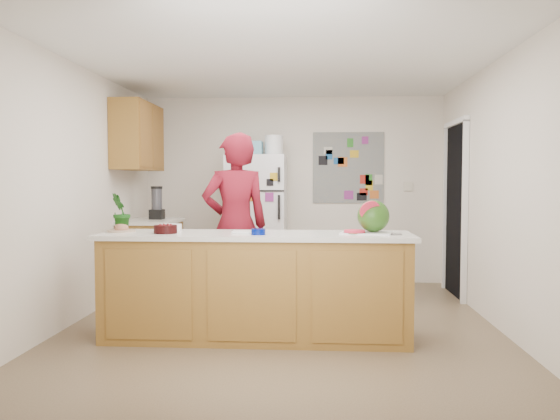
# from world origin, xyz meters

# --- Properties ---
(floor) EXTENTS (4.00, 4.50, 0.02)m
(floor) POSITION_xyz_m (0.00, 0.00, -0.01)
(floor) COLOR brown
(floor) RESTS_ON ground
(wall_back) EXTENTS (4.00, 0.02, 2.50)m
(wall_back) POSITION_xyz_m (0.00, 2.26, 1.25)
(wall_back) COLOR beige
(wall_back) RESTS_ON ground
(wall_left) EXTENTS (0.02, 4.50, 2.50)m
(wall_left) POSITION_xyz_m (-2.01, 0.00, 1.25)
(wall_left) COLOR beige
(wall_left) RESTS_ON ground
(wall_right) EXTENTS (0.02, 4.50, 2.50)m
(wall_right) POSITION_xyz_m (2.01, 0.00, 1.25)
(wall_right) COLOR beige
(wall_right) RESTS_ON ground
(ceiling) EXTENTS (4.00, 4.50, 0.02)m
(ceiling) POSITION_xyz_m (0.00, 0.00, 2.51)
(ceiling) COLOR white
(ceiling) RESTS_ON wall_back
(doorway) EXTENTS (0.03, 0.85, 2.04)m
(doorway) POSITION_xyz_m (1.99, 1.45, 1.02)
(doorway) COLOR black
(doorway) RESTS_ON ground
(peninsula_base) EXTENTS (2.60, 0.62, 0.88)m
(peninsula_base) POSITION_xyz_m (-0.20, -0.50, 0.44)
(peninsula_base) COLOR brown
(peninsula_base) RESTS_ON floor
(peninsula_top) EXTENTS (2.68, 0.70, 0.04)m
(peninsula_top) POSITION_xyz_m (-0.20, -0.50, 0.90)
(peninsula_top) COLOR silver
(peninsula_top) RESTS_ON peninsula_base
(side_counter_base) EXTENTS (0.60, 0.80, 0.86)m
(side_counter_base) POSITION_xyz_m (-1.69, 1.35, 0.43)
(side_counter_base) COLOR brown
(side_counter_base) RESTS_ON floor
(side_counter_top) EXTENTS (0.64, 0.84, 0.04)m
(side_counter_top) POSITION_xyz_m (-1.69, 1.35, 0.88)
(side_counter_top) COLOR silver
(side_counter_top) RESTS_ON side_counter_base
(upper_cabinets) EXTENTS (0.35, 1.00, 0.80)m
(upper_cabinets) POSITION_xyz_m (-1.82, 1.30, 1.90)
(upper_cabinets) COLOR brown
(upper_cabinets) RESTS_ON wall_left
(refrigerator) EXTENTS (0.75, 0.70, 1.70)m
(refrigerator) POSITION_xyz_m (-0.45, 1.88, 0.85)
(refrigerator) COLOR silver
(refrigerator) RESTS_ON floor
(fridge_top_bin) EXTENTS (0.35, 0.28, 0.18)m
(fridge_top_bin) POSITION_xyz_m (-0.55, 1.88, 1.79)
(fridge_top_bin) COLOR #5999B2
(fridge_top_bin) RESTS_ON refrigerator
(photo_collage) EXTENTS (0.95, 0.01, 0.95)m
(photo_collage) POSITION_xyz_m (0.75, 2.24, 1.55)
(photo_collage) COLOR slate
(photo_collage) RESTS_ON wall_back
(person) EXTENTS (0.78, 0.65, 1.84)m
(person) POSITION_xyz_m (-0.49, 0.26, 0.92)
(person) COLOR maroon
(person) RESTS_ON floor
(blender_appliance) EXTENTS (0.13, 0.13, 0.38)m
(blender_appliance) POSITION_xyz_m (-1.64, 1.44, 1.09)
(blender_appliance) COLOR black
(blender_appliance) RESTS_ON side_counter_top
(cutting_board) EXTENTS (0.48, 0.40, 0.01)m
(cutting_board) POSITION_xyz_m (0.75, -0.47, 0.93)
(cutting_board) COLOR white
(cutting_board) RESTS_ON peninsula_top
(watermelon) EXTENTS (0.27, 0.27, 0.27)m
(watermelon) POSITION_xyz_m (0.81, -0.45, 1.07)
(watermelon) COLOR #2C611B
(watermelon) RESTS_ON cutting_board
(watermelon_slice) EXTENTS (0.18, 0.18, 0.02)m
(watermelon_slice) POSITION_xyz_m (0.64, -0.52, 0.94)
(watermelon_slice) COLOR red
(watermelon_slice) RESTS_ON cutting_board
(cherry_bowl) EXTENTS (0.25, 0.25, 0.07)m
(cherry_bowl) POSITION_xyz_m (-0.97, -0.57, 0.96)
(cherry_bowl) COLOR black
(cherry_bowl) RESTS_ON peninsula_top
(white_bowl) EXTENTS (0.24, 0.24, 0.06)m
(white_bowl) POSITION_xyz_m (-1.00, -0.34, 0.95)
(white_bowl) COLOR white
(white_bowl) RESTS_ON peninsula_top
(cobalt_bowl) EXTENTS (0.13, 0.13, 0.05)m
(cobalt_bowl) POSITION_xyz_m (-0.16, -0.64, 0.95)
(cobalt_bowl) COLOR #000D63
(cobalt_bowl) RESTS_ON peninsula_top
(plate) EXTENTS (0.30, 0.30, 0.02)m
(plate) POSITION_xyz_m (-1.40, -0.45, 0.93)
(plate) COLOR beige
(plate) RESTS_ON peninsula_top
(paper_towel) EXTENTS (0.16, 0.14, 0.02)m
(paper_towel) POSITION_xyz_m (-0.32, -0.50, 0.93)
(paper_towel) COLOR white
(paper_towel) RESTS_ON peninsula_top
(keys) EXTENTS (0.09, 0.05, 0.01)m
(keys) POSITION_xyz_m (0.99, -0.58, 0.93)
(keys) COLOR gray
(keys) RESTS_ON peninsula_top
(potted_plant) EXTENTS (0.18, 0.21, 0.34)m
(potted_plant) POSITION_xyz_m (-1.40, -0.45, 1.09)
(potted_plant) COLOR #194612
(potted_plant) RESTS_ON peninsula_top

